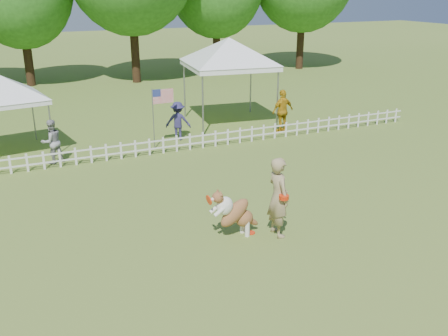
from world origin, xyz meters
name	(u,v)px	position (x,y,z in m)	size (l,w,h in m)	color
ground	(246,242)	(0.00, 0.00, 0.00)	(120.00, 120.00, 0.00)	#496B21
picket_fence	(156,146)	(0.00, 7.00, 0.30)	(22.00, 0.08, 0.60)	white
handler	(278,197)	(0.85, 0.04, 0.96)	(0.70, 0.46, 1.93)	#9D885E
dog	(235,213)	(-0.11, 0.32, 0.63)	(1.22, 0.41, 1.26)	brown
frisbee_on_turf	(251,233)	(0.30, 0.34, 0.01)	(0.22, 0.22, 0.02)	red
canopy_tent_left	(4,116)	(-4.70, 9.22, 1.36)	(2.63, 2.63, 2.72)	white
canopy_tent_right	(229,82)	(4.11, 9.87, 1.76)	(3.40, 3.40, 3.51)	white
flag_pole	(153,119)	(0.14, 7.70, 1.10)	(0.84, 0.09, 2.19)	gray
spectator_a	(52,142)	(-3.39, 7.55, 0.74)	(0.72, 0.56, 1.47)	gray
spectator_b	(178,121)	(1.29, 8.36, 0.74)	(0.96, 0.55, 1.48)	navy
spectator_c	(283,111)	(5.48, 7.70, 0.86)	(1.01, 0.42, 1.72)	#C08C16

